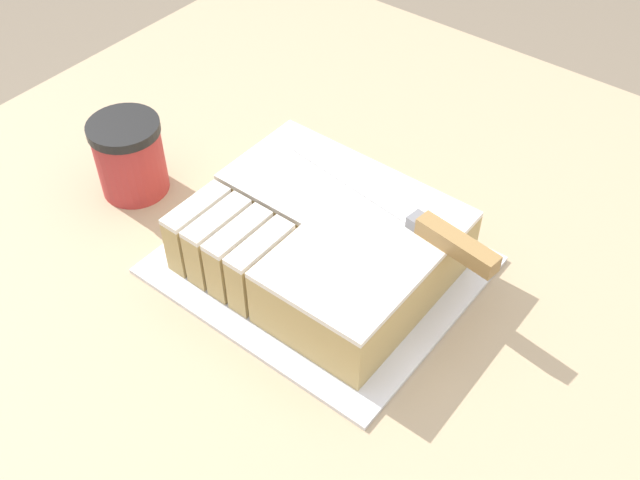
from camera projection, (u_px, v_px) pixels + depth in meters
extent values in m
cube|color=tan|center=(381.00, 445.00, 1.28)|extent=(1.40, 1.10, 0.91)
cube|color=silver|center=(320.00, 265.00, 0.95)|extent=(0.36, 0.31, 0.01)
cube|color=tan|center=(344.00, 220.00, 0.95)|extent=(0.30, 0.15, 0.08)
cube|color=white|center=(345.00, 195.00, 0.92)|extent=(0.30, 0.15, 0.01)
cube|color=tan|center=(329.00, 306.00, 0.85)|extent=(0.16, 0.10, 0.08)
cube|color=white|center=(329.00, 282.00, 0.82)|extent=(0.16, 0.10, 0.01)
cube|color=tan|center=(200.00, 231.00, 0.93)|extent=(0.03, 0.09, 0.08)
cube|color=white|center=(196.00, 206.00, 0.90)|extent=(0.03, 0.09, 0.01)
cube|color=tan|center=(220.00, 243.00, 0.92)|extent=(0.03, 0.09, 0.08)
cube|color=white|center=(216.00, 218.00, 0.89)|extent=(0.03, 0.09, 0.01)
cube|color=tan|center=(240.00, 255.00, 0.90)|extent=(0.03, 0.09, 0.08)
cube|color=white|center=(238.00, 231.00, 0.87)|extent=(0.03, 0.09, 0.01)
cube|color=tan|center=(262.00, 268.00, 0.89)|extent=(0.03, 0.09, 0.08)
cube|color=white|center=(260.00, 244.00, 0.86)|extent=(0.03, 0.09, 0.01)
cube|color=silver|center=(354.00, 185.00, 0.92)|extent=(0.21, 0.05, 0.00)
cube|color=slate|center=(417.00, 221.00, 0.87)|extent=(0.02, 0.02, 0.02)
cube|color=olive|center=(457.00, 245.00, 0.84)|extent=(0.11, 0.04, 0.02)
cylinder|color=#B23333|center=(131.00, 161.00, 1.02)|extent=(0.09, 0.09, 0.10)
cylinder|color=black|center=(123.00, 128.00, 0.98)|extent=(0.10, 0.10, 0.01)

